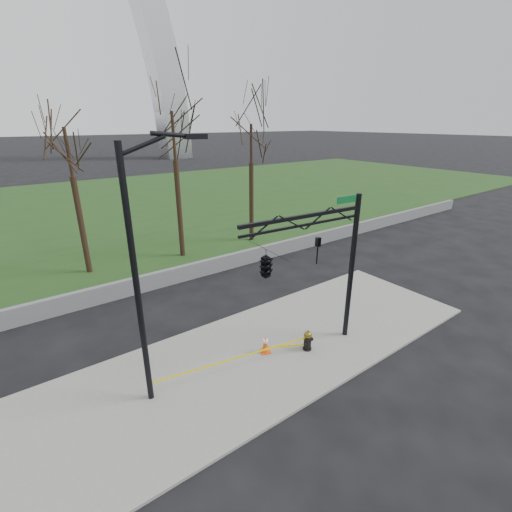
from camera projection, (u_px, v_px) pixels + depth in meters
ground at (272, 349)px, 14.04m from camera, size 500.00×500.00×0.00m
sidewalk at (272, 348)px, 14.02m from camera, size 18.00×6.00×0.10m
grass_strip at (90, 208)px, 36.63m from camera, size 120.00×40.00×0.06m
guardrail at (183, 273)px, 19.91m from camera, size 60.00×0.30×0.90m
tree_row at (14, 198)px, 17.57m from camera, size 32.39×4.00×9.79m
fire_hydrant at (308, 340)px, 13.75m from camera, size 0.53×0.34×0.85m
traffic_cone at (265, 344)px, 13.59m from camera, size 0.45×0.45×0.71m
street_light at (142, 264)px, 9.93m from camera, size 2.38×0.53×8.21m
traffic_signal_mast at (285, 259)px, 11.82m from camera, size 5.09×2.52×6.00m
caution_tape at (248, 355)px, 12.75m from camera, size 5.87×1.10×0.43m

